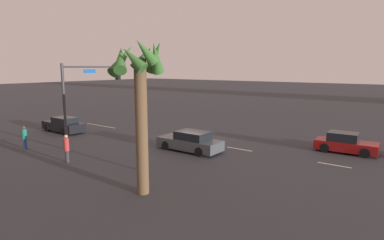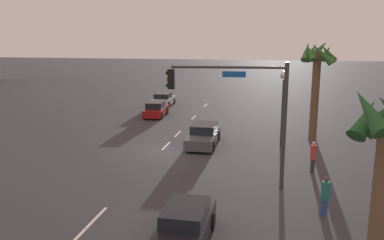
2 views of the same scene
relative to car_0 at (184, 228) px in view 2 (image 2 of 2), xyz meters
name	(u,v)px [view 2 (image 2 of 2)]	position (x,y,z in m)	size (l,w,h in m)	color
ground_plane	(161,151)	(-11.27, -4.00, -0.65)	(220.00, 220.00, 0.00)	#333338
lane_stripe_0	(205,105)	(-29.27, -4.00, -0.64)	(2.14, 0.14, 0.01)	silver
lane_stripe_1	(194,117)	(-22.45, -4.00, -0.64)	(1.95, 0.14, 0.01)	silver
lane_stripe_2	(178,134)	(-15.97, -4.00, -0.64)	(2.04, 0.14, 0.01)	silver
lane_stripe_3	(166,146)	(-12.52, -4.00, -0.64)	(2.08, 0.14, 0.01)	silver
lane_stripe_4	(97,217)	(-1.41, -4.00, -0.64)	(1.94, 0.14, 0.01)	silver
car_0	(184,228)	(0.00, 0.00, 0.00)	(4.56, 1.79, 1.39)	black
car_1	(204,135)	(-13.38, -1.55, 0.01)	(4.71, 1.97, 1.42)	#474C51
car_2	(156,110)	(-22.32, -7.59, -0.01)	(4.07, 1.92, 1.40)	maroon
car_3	(163,100)	(-28.30, -8.49, -0.01)	(4.08, 1.97, 1.39)	silver
traffic_signal	(243,103)	(-5.93, 1.58, 3.57)	(0.79, 5.74, 6.15)	#38383D
streetlamp	(284,93)	(-13.94, 3.72, 3.02)	(0.56, 0.56, 5.12)	#2D2D33
pedestrian_0	(325,195)	(-3.47, 5.20, 0.24)	(0.42, 0.42, 1.69)	#2D478C
pedestrian_1	(313,156)	(-8.89, 5.27, 0.29)	(0.35, 0.35, 1.76)	#333338
palm_tree_0	(317,69)	(-16.19, 5.99, 4.44)	(2.54, 2.57, 7.16)	brown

